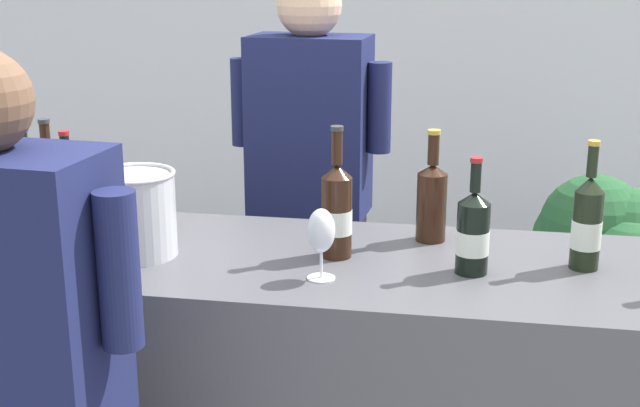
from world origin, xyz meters
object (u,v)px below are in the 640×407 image
at_px(wine_bottle_7, 432,199).
at_px(wine_bottle_0, 70,202).
at_px(wine_bottle_1, 29,214).
at_px(wine_bottle_5, 50,190).
at_px(ice_bucket, 135,213).
at_px(wine_bottle_4, 337,210).
at_px(person_server, 310,230).
at_px(potted_shrub, 604,254).
at_px(wine_bottle_2, 473,233).
at_px(wine_bottle_3, 587,223).
at_px(wine_glass, 321,233).

bearing_deg(wine_bottle_7, wine_bottle_0, -168.92).
relative_size(wine_bottle_1, wine_bottle_5, 1.06).
bearing_deg(wine_bottle_7, ice_bucket, -161.11).
distance_m(wine_bottle_4, ice_bucket, 0.53).
bearing_deg(person_server, ice_bucket, -112.49).
bearing_deg(ice_bucket, potted_shrub, 45.29).
bearing_deg(wine_bottle_0, wine_bottle_1, -105.67).
xyz_separation_m(wine_bottle_2, wine_bottle_3, (0.28, 0.08, 0.01)).
relative_size(wine_bottle_4, potted_shrub, 0.38).
relative_size(ice_bucket, potted_shrub, 0.25).
relative_size(wine_bottle_1, wine_bottle_4, 0.99).
bearing_deg(wine_bottle_1, wine_bottle_7, 18.27).
bearing_deg(wine_bottle_7, potted_shrub, 60.72).
bearing_deg(wine_bottle_3, wine_bottle_1, -172.77).
bearing_deg(ice_bucket, wine_bottle_2, 1.26).
bearing_deg(wine_bottle_4, person_server, 106.34).
relative_size(wine_bottle_2, wine_glass, 1.64).
bearing_deg(wine_glass, wine_bottle_2, 16.70).
distance_m(wine_bottle_1, person_server, 1.07).
height_order(wine_bottle_4, wine_bottle_7, wine_bottle_4).
xyz_separation_m(wine_bottle_0, ice_bucket, (0.22, -0.07, 0.00)).
distance_m(wine_bottle_2, wine_glass, 0.38).
relative_size(wine_bottle_4, wine_bottle_5, 1.07).
bearing_deg(ice_bucket, wine_bottle_1, -163.60).
bearing_deg(wine_bottle_1, person_server, 55.70).
bearing_deg(potted_shrub, wine_bottle_4, -123.50).
relative_size(wine_bottle_2, wine_bottle_7, 0.95).
height_order(wine_bottle_1, wine_glass, wine_bottle_1).
height_order(wine_bottle_0, wine_bottle_7, same).
bearing_deg(wine_bottle_3, wine_bottle_2, -163.36).
relative_size(wine_bottle_7, person_server, 0.18).
xyz_separation_m(wine_bottle_7, ice_bucket, (-0.77, -0.26, -0.00)).
xyz_separation_m(wine_bottle_7, wine_glass, (-0.25, -0.35, -0.00)).
height_order(wine_bottle_1, wine_bottle_2, wine_bottle_1).
bearing_deg(ice_bucket, wine_bottle_7, 18.89).
distance_m(wine_bottle_5, wine_bottle_7, 1.09).
xyz_separation_m(wine_bottle_2, wine_glass, (-0.37, -0.11, 0.01)).
xyz_separation_m(person_server, potted_shrub, (1.11, 0.66, -0.25)).
height_order(wine_bottle_1, wine_bottle_3, wine_bottle_1).
bearing_deg(wine_bottle_3, wine_bottle_4, -177.93).
relative_size(wine_bottle_3, potted_shrub, 0.36).
bearing_deg(wine_bottle_2, person_server, 126.40).
distance_m(wine_bottle_3, wine_bottle_5, 1.49).
distance_m(wine_bottle_4, wine_glass, 0.17).
bearing_deg(wine_glass, wine_bottle_0, 167.79).
distance_m(wine_bottle_0, wine_bottle_4, 0.75).
height_order(wine_glass, ice_bucket, ice_bucket).
xyz_separation_m(wine_bottle_0, wine_bottle_7, (0.99, 0.19, 0.00)).
relative_size(wine_bottle_2, potted_shrub, 0.32).
relative_size(wine_bottle_0, wine_bottle_7, 1.00).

